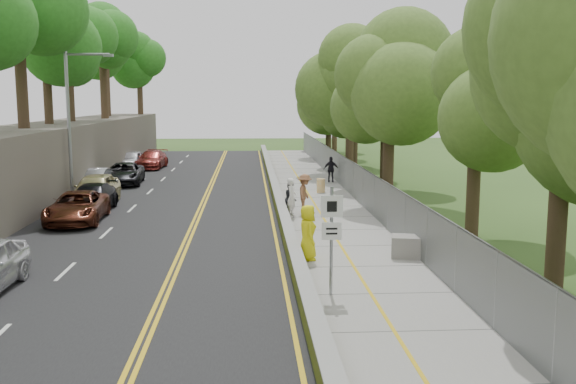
# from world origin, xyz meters

# --- Properties ---
(ground) EXTENTS (140.00, 140.00, 0.00)m
(ground) POSITION_xyz_m (0.00, 0.00, 0.00)
(ground) COLOR #33511E
(ground) RESTS_ON ground
(road) EXTENTS (11.20, 66.00, 0.04)m
(road) POSITION_xyz_m (-5.40, 15.00, 0.02)
(road) COLOR black
(road) RESTS_ON ground
(sidewalk) EXTENTS (4.20, 66.00, 0.05)m
(sidewalk) POSITION_xyz_m (2.55, 15.00, 0.03)
(sidewalk) COLOR gray
(sidewalk) RESTS_ON ground
(jersey_barrier) EXTENTS (0.42, 66.00, 0.60)m
(jersey_barrier) POSITION_xyz_m (0.25, 15.00, 0.30)
(jersey_barrier) COLOR #99C01E
(jersey_barrier) RESTS_ON ground
(rock_embankment) EXTENTS (5.00, 66.00, 4.00)m
(rock_embankment) POSITION_xyz_m (-13.50, 15.00, 2.00)
(rock_embankment) COLOR #595147
(rock_embankment) RESTS_ON ground
(chainlink_fence) EXTENTS (0.04, 66.00, 2.00)m
(chainlink_fence) POSITION_xyz_m (4.65, 15.00, 1.00)
(chainlink_fence) COLOR slate
(chainlink_fence) RESTS_ON ground
(trees_embankment) EXTENTS (6.40, 66.00, 13.00)m
(trees_embankment) POSITION_xyz_m (-13.00, 15.00, 10.50)
(trees_embankment) COLOR #328624
(trees_embankment) RESTS_ON rock_embankment
(trees_fenceside) EXTENTS (7.00, 66.00, 14.00)m
(trees_fenceside) POSITION_xyz_m (7.00, 15.00, 7.00)
(trees_fenceside) COLOR #597E2E
(trees_fenceside) RESTS_ON ground
(streetlight) EXTENTS (2.52, 0.22, 8.00)m
(streetlight) POSITION_xyz_m (-10.46, 14.00, 4.64)
(streetlight) COLOR gray
(streetlight) RESTS_ON ground
(signpost) EXTENTS (0.62, 0.09, 3.10)m
(signpost) POSITION_xyz_m (1.05, -3.02, 1.96)
(signpost) COLOR gray
(signpost) RESTS_ON sidewalk
(construction_barrel) EXTENTS (0.50, 0.50, 0.82)m
(construction_barrel) POSITION_xyz_m (3.00, 16.94, 0.46)
(construction_barrel) COLOR #FEA21C
(construction_barrel) RESTS_ON sidewalk
(concrete_block) EXTENTS (1.28, 1.07, 0.75)m
(concrete_block) POSITION_xyz_m (4.30, 1.17, 0.43)
(concrete_block) COLOR slate
(concrete_block) RESTS_ON sidewalk
(car_2) EXTENTS (2.52, 5.04, 1.37)m
(car_2) POSITION_xyz_m (-9.00, 8.46, 0.73)
(car_2) COLOR #5C2819
(car_2) RESTS_ON road
(car_3) EXTENTS (1.97, 4.64, 1.34)m
(car_3) POSITION_xyz_m (-9.00, 11.24, 0.71)
(car_3) COLOR black
(car_3) RESTS_ON road
(car_4) EXTENTS (2.04, 4.82, 1.62)m
(car_4) POSITION_xyz_m (-9.34, 13.49, 0.85)
(car_4) COLOR #C5BA84
(car_4) RESTS_ON road
(car_5) EXTENTS (1.46, 4.04, 1.33)m
(car_5) POSITION_xyz_m (-10.60, 18.65, 0.70)
(car_5) COLOR #B7B9C0
(car_5) RESTS_ON road
(car_6) EXTENTS (2.64, 5.13, 1.39)m
(car_6) POSITION_xyz_m (-9.37, 21.45, 0.73)
(car_6) COLOR black
(car_6) RESTS_ON road
(car_7) EXTENTS (2.31, 4.95, 1.40)m
(car_7) POSITION_xyz_m (-9.00, 31.01, 0.74)
(car_7) COLOR maroon
(car_7) RESTS_ON road
(car_8) EXTENTS (2.04, 4.26, 1.40)m
(car_8) POSITION_xyz_m (-10.60, 31.16, 0.74)
(car_8) COLOR silver
(car_8) RESTS_ON road
(painter_0) EXTENTS (0.71, 1.00, 1.92)m
(painter_0) POSITION_xyz_m (0.75, 1.00, 1.01)
(painter_0) COLOR yellow
(painter_0) RESTS_ON sidewalk
(painter_1) EXTENTS (0.64, 0.78, 1.84)m
(painter_1) POSITION_xyz_m (0.75, 9.15, 0.97)
(painter_1) COLOR white
(painter_1) RESTS_ON sidewalk
(painter_2) EXTENTS (0.83, 0.94, 1.60)m
(painter_2) POSITION_xyz_m (0.75, 9.64, 0.85)
(painter_2) COLOR #222327
(painter_2) RESTS_ON sidewalk
(painter_3) EXTENTS (0.99, 1.37, 1.90)m
(painter_3) POSITION_xyz_m (1.45, 10.19, 1.00)
(painter_3) COLOR #915C3C
(painter_3) RESTS_ON sidewalk
(person_far) EXTENTS (1.06, 0.59, 1.70)m
(person_far) POSITION_xyz_m (4.20, 21.56, 0.90)
(person_far) COLOR black
(person_far) RESTS_ON sidewalk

